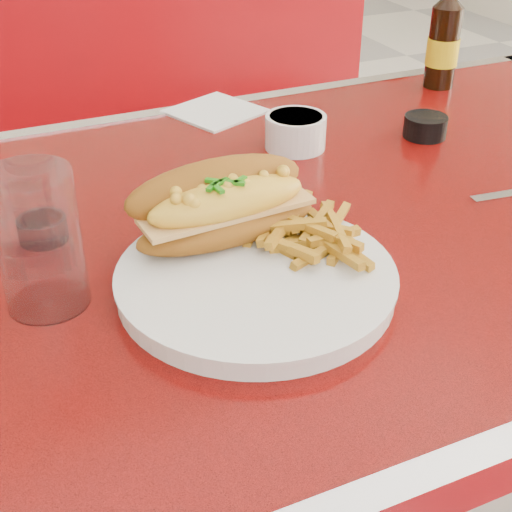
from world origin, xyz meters
name	(u,v)px	position (x,y,z in m)	size (l,w,h in m)	color
diner_table	(348,304)	(0.00, 0.00, 0.61)	(1.23, 0.83, 0.77)	red
booth_bench_far	(175,234)	(0.00, 0.81, 0.29)	(1.20, 0.51, 0.90)	maroon
dinner_plate	(256,279)	(-0.20, -0.13, 0.78)	(0.30, 0.30, 0.02)	silver
mac_hoagie	(223,204)	(-0.20, -0.04, 0.83)	(0.22, 0.11, 0.09)	#955918
fries_pile	(304,234)	(-0.13, -0.10, 0.81)	(0.12, 0.11, 0.04)	gold
fork	(291,236)	(-0.13, -0.08, 0.79)	(0.03, 0.16, 0.00)	silver
gravy_ramekin	(296,131)	(0.00, 0.18, 0.80)	(0.12, 0.12, 0.05)	silver
sauce_cup_left	(42,228)	(-0.38, 0.07, 0.79)	(0.07, 0.07, 0.03)	black
sauce_cup_right	(425,125)	(0.20, 0.14, 0.79)	(0.08, 0.08, 0.03)	black
beer_bottle	(444,40)	(0.36, 0.32, 0.85)	(0.06, 0.06, 0.22)	black
water_tumbler	(39,241)	(-0.40, -0.06, 0.84)	(0.08, 0.08, 0.14)	silver
paper_napkin	(216,111)	(-0.05, 0.36, 0.77)	(0.13, 0.13, 0.00)	white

